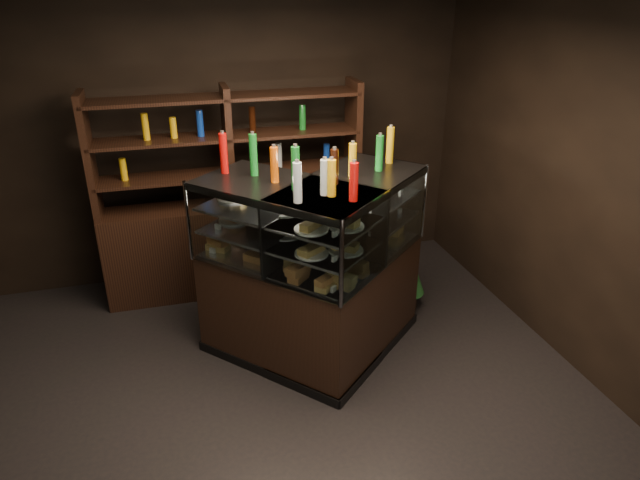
% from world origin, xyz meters
% --- Properties ---
extents(ground, '(5.00, 5.00, 0.00)m').
position_xyz_m(ground, '(0.00, 0.00, 0.00)').
color(ground, black).
rests_on(ground, ground).
extents(room_shell, '(5.02, 5.02, 3.01)m').
position_xyz_m(room_shell, '(0.00, 0.00, 1.94)').
color(room_shell, black).
rests_on(room_shell, ground).
extents(display_case, '(1.94, 1.49, 1.50)m').
position_xyz_m(display_case, '(0.57, 0.75, 0.50)').
color(display_case, black).
rests_on(display_case, ground).
extents(food_display, '(1.51, 1.04, 0.46)m').
position_xyz_m(food_display, '(0.57, 0.75, 1.14)').
color(food_display, '#D1924B').
rests_on(food_display, display_case).
extents(bottles_top, '(1.34, 0.90, 0.30)m').
position_xyz_m(bottles_top, '(0.57, 0.75, 1.64)').
color(bottles_top, '#0F38B2').
rests_on(bottles_top, display_case).
extents(potted_conifer, '(0.34, 0.34, 0.73)m').
position_xyz_m(potted_conifer, '(1.56, 1.21, 0.42)').
color(potted_conifer, black).
rests_on(potted_conifer, ground).
extents(back_shelving, '(2.46, 0.46, 2.00)m').
position_xyz_m(back_shelving, '(0.09, 2.05, 0.61)').
color(back_shelving, black).
rests_on(back_shelving, ground).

